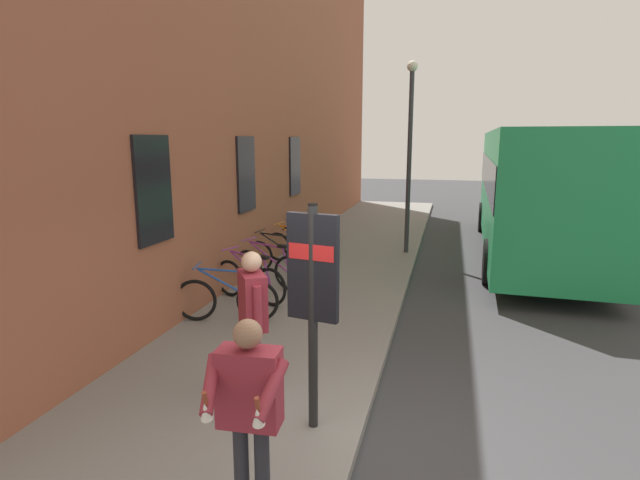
{
  "coord_description": "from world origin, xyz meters",
  "views": [
    {
      "loc": [
        -4.55,
        -0.77,
        3.14
      ],
      "look_at": [
        2.45,
        1.05,
        1.68
      ],
      "focal_mm": 28.11,
      "sensor_mm": 36.0,
      "label": 1
    }
  ],
  "objects_px": {
    "bicycle_by_door": "(268,268)",
    "tourist_with_hotdogs": "(249,401)",
    "transit_info_sign": "(313,282)",
    "bicycle_beside_lamp": "(227,299)",
    "bicycle_under_window": "(280,257)",
    "bicycle_end_of_row": "(307,240)",
    "street_lamp": "(410,141)",
    "bicycle_nearest_sign": "(296,247)",
    "bicycle_leaning_wall": "(250,281)",
    "pedestrian_near_bus": "(253,310)",
    "city_bus": "(535,185)"
  },
  "relations": [
    {
      "from": "bicycle_leaning_wall",
      "to": "transit_info_sign",
      "type": "height_order",
      "value": "transit_info_sign"
    },
    {
      "from": "bicycle_nearest_sign",
      "to": "transit_info_sign",
      "type": "distance_m",
      "value": 7.34
    },
    {
      "from": "bicycle_under_window",
      "to": "transit_info_sign",
      "type": "distance_m",
      "value": 6.4
    },
    {
      "from": "bicycle_by_door",
      "to": "tourist_with_hotdogs",
      "type": "bearing_deg",
      "value": -160.88
    },
    {
      "from": "bicycle_end_of_row",
      "to": "bicycle_by_door",
      "type": "bearing_deg",
      "value": -179.27
    },
    {
      "from": "bicycle_leaning_wall",
      "to": "city_bus",
      "type": "xyz_separation_m",
      "value": [
        6.09,
        -5.8,
        1.41
      ]
    },
    {
      "from": "tourist_with_hotdogs",
      "to": "bicycle_by_door",
      "type": "bearing_deg",
      "value": 19.12
    },
    {
      "from": "transit_info_sign",
      "to": "tourist_with_hotdogs",
      "type": "height_order",
      "value": "transit_info_sign"
    },
    {
      "from": "bicycle_by_door",
      "to": "transit_info_sign",
      "type": "xyz_separation_m",
      "value": [
        -4.76,
        -2.26,
        1.21
      ]
    },
    {
      "from": "city_bus",
      "to": "tourist_with_hotdogs",
      "type": "xyz_separation_m",
      "value": [
        -11.31,
        3.64,
        -0.75
      ]
    },
    {
      "from": "city_bus",
      "to": "bicycle_leaning_wall",
      "type": "bearing_deg",
      "value": 136.4
    },
    {
      "from": "city_bus",
      "to": "street_lamp",
      "type": "bearing_deg",
      "value": 108.7
    },
    {
      "from": "transit_info_sign",
      "to": "street_lamp",
      "type": "height_order",
      "value": "street_lamp"
    },
    {
      "from": "bicycle_leaning_wall",
      "to": "tourist_with_hotdogs",
      "type": "bearing_deg",
      "value": -157.51
    },
    {
      "from": "pedestrian_near_bus",
      "to": "transit_info_sign",
      "type": "bearing_deg",
      "value": -117.97
    },
    {
      "from": "bicycle_beside_lamp",
      "to": "bicycle_end_of_row",
      "type": "distance_m",
      "value": 5.11
    },
    {
      "from": "pedestrian_near_bus",
      "to": "bicycle_by_door",
      "type": "bearing_deg",
      "value": 18.22
    },
    {
      "from": "bicycle_beside_lamp",
      "to": "tourist_with_hotdogs",
      "type": "height_order",
      "value": "tourist_with_hotdogs"
    },
    {
      "from": "bicycle_under_window",
      "to": "tourist_with_hotdogs",
      "type": "relative_size",
      "value": 1.04
    },
    {
      "from": "bicycle_by_door",
      "to": "tourist_with_hotdogs",
      "type": "relative_size",
      "value": 1.02
    },
    {
      "from": "bicycle_end_of_row",
      "to": "transit_info_sign",
      "type": "height_order",
      "value": "transit_info_sign"
    },
    {
      "from": "pedestrian_near_bus",
      "to": "tourist_with_hotdogs",
      "type": "distance_m",
      "value": 2.02
    },
    {
      "from": "bicycle_leaning_wall",
      "to": "pedestrian_near_bus",
      "type": "xyz_separation_m",
      "value": [
        -3.33,
        -1.43,
        0.69
      ]
    },
    {
      "from": "street_lamp",
      "to": "bicycle_by_door",
      "type": "bearing_deg",
      "value": 148.12
    },
    {
      "from": "bicycle_by_door",
      "to": "street_lamp",
      "type": "xyz_separation_m",
      "value": [
        4.0,
        -2.49,
        2.57
      ]
    },
    {
      "from": "bicycle_leaning_wall",
      "to": "street_lamp",
      "type": "relative_size",
      "value": 0.34
    },
    {
      "from": "bicycle_beside_lamp",
      "to": "pedestrian_near_bus",
      "type": "relative_size",
      "value": 0.99
    },
    {
      "from": "pedestrian_near_bus",
      "to": "bicycle_leaning_wall",
      "type": "bearing_deg",
      "value": 23.24
    },
    {
      "from": "bicycle_beside_lamp",
      "to": "bicycle_by_door",
      "type": "relative_size",
      "value": 1.01
    },
    {
      "from": "bicycle_end_of_row",
      "to": "transit_info_sign",
      "type": "distance_m",
      "value": 8.21
    },
    {
      "from": "bicycle_beside_lamp",
      "to": "transit_info_sign",
      "type": "height_order",
      "value": "transit_info_sign"
    },
    {
      "from": "bicycle_nearest_sign",
      "to": "transit_info_sign",
      "type": "bearing_deg",
      "value": -161.36
    },
    {
      "from": "bicycle_by_door",
      "to": "bicycle_end_of_row",
      "type": "xyz_separation_m",
      "value": [
        3.03,
        0.04,
        0.0
      ]
    },
    {
      "from": "bicycle_beside_lamp",
      "to": "bicycle_nearest_sign",
      "type": "xyz_separation_m",
      "value": [
        4.19,
        0.08,
        0.0
      ]
    },
    {
      "from": "transit_info_sign",
      "to": "tourist_with_hotdogs",
      "type": "relative_size",
      "value": 1.42
    },
    {
      "from": "pedestrian_near_bus",
      "to": "tourist_with_hotdogs",
      "type": "relative_size",
      "value": 1.04
    },
    {
      "from": "bicycle_leaning_wall",
      "to": "bicycle_under_window",
      "type": "height_order",
      "value": "same"
    },
    {
      "from": "bicycle_by_door",
      "to": "bicycle_nearest_sign",
      "type": "xyz_separation_m",
      "value": [
        2.1,
        0.05,
        0.0
      ]
    },
    {
      "from": "bicycle_end_of_row",
      "to": "city_bus",
      "type": "bearing_deg",
      "value": -70.26
    },
    {
      "from": "bicycle_leaning_wall",
      "to": "bicycle_by_door",
      "type": "bearing_deg",
      "value": -0.8
    },
    {
      "from": "bicycle_by_door",
      "to": "street_lamp",
      "type": "height_order",
      "value": "street_lamp"
    },
    {
      "from": "bicycle_under_window",
      "to": "pedestrian_near_bus",
      "type": "relative_size",
      "value": 1.0
    },
    {
      "from": "bicycle_end_of_row",
      "to": "bicycle_leaning_wall",
      "type": "bearing_deg",
      "value": -179.64
    },
    {
      "from": "bicycle_end_of_row",
      "to": "pedestrian_near_bus",
      "type": "relative_size",
      "value": 1.0
    },
    {
      "from": "bicycle_under_window",
      "to": "bicycle_end_of_row",
      "type": "xyz_separation_m",
      "value": [
        1.96,
        -0.08,
        0.0
      ]
    },
    {
      "from": "bicycle_nearest_sign",
      "to": "bicycle_leaning_wall",
      "type": "bearing_deg",
      "value": -179.33
    },
    {
      "from": "bicycle_nearest_sign",
      "to": "transit_info_sign",
      "type": "relative_size",
      "value": 0.73
    },
    {
      "from": "bicycle_nearest_sign",
      "to": "street_lamp",
      "type": "height_order",
      "value": "street_lamp"
    },
    {
      "from": "transit_info_sign",
      "to": "bicycle_beside_lamp",
      "type": "bearing_deg",
      "value": 39.86
    },
    {
      "from": "bicycle_under_window",
      "to": "street_lamp",
      "type": "height_order",
      "value": "street_lamp"
    }
  ]
}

